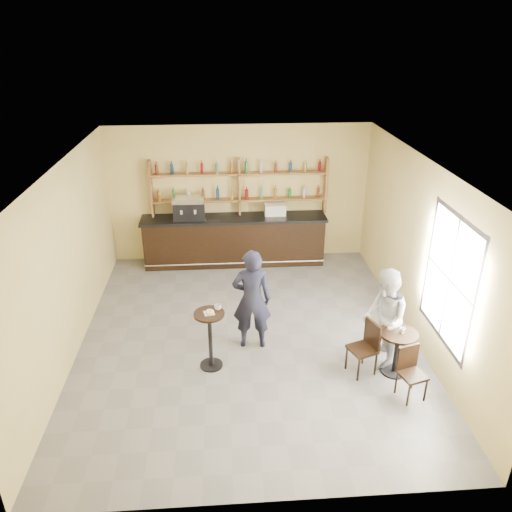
{
  "coord_description": "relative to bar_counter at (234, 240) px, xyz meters",
  "views": [
    {
      "loc": [
        -0.4,
        -7.65,
        5.22
      ],
      "look_at": [
        0.2,
        0.8,
        1.25
      ],
      "focal_mm": 35.0,
      "sensor_mm": 36.0,
      "label": 1
    }
  ],
  "objects": [
    {
      "name": "pedestal_table",
      "position": [
        -0.52,
        -3.97,
        -0.06
      ],
      "size": [
        0.56,
        0.56,
        1.03
      ],
      "primitive_type": null,
      "rotation": [
        0.0,
        0.0,
        -0.13
      ],
      "color": "black",
      "rests_on": "floor"
    },
    {
      "name": "espresso_machine",
      "position": [
        -1.02,
        0.0,
        0.83
      ],
      "size": [
        0.74,
        0.5,
        0.51
      ],
      "primitive_type": null,
      "rotation": [
        0.0,
        0.0,
        0.07
      ],
      "color": "black",
      "rests_on": "bar_counter"
    },
    {
      "name": "wall_left",
      "position": [
        -2.86,
        -3.15,
        1.02
      ],
      "size": [
        0.0,
        7.0,
        7.0
      ],
      "primitive_type": "plane",
      "rotation": [
        1.57,
        0.0,
        1.57
      ],
      "color": "#E0CB7F",
      "rests_on": "floor"
    },
    {
      "name": "patron_second",
      "position": [
        2.32,
        -4.05,
        0.28
      ],
      "size": [
        0.7,
        0.87,
        1.71
      ],
      "primitive_type": "imported",
      "rotation": [
        0.0,
        0.0,
        -1.64
      ],
      "color": "#ADADB2",
      "rests_on": "floor"
    },
    {
      "name": "window_pane",
      "position": [
        3.14,
        -4.35,
        1.12
      ],
      "size": [
        0.0,
        2.0,
        2.0
      ],
      "primitive_type": "plane",
      "rotation": [
        1.57,
        0.0,
        -1.57
      ],
      "color": "white",
      "rests_on": "wall_right"
    },
    {
      "name": "pastry_case",
      "position": [
        0.95,
        0.0,
        0.73
      ],
      "size": [
        0.52,
        0.43,
        0.3
      ],
      "primitive_type": null,
      "rotation": [
        0.0,
        0.0,
        -0.08
      ],
      "color": "silver",
      "rests_on": "bar_counter"
    },
    {
      "name": "ceiling",
      "position": [
        0.14,
        -3.15,
        2.62
      ],
      "size": [
        7.0,
        7.0,
        0.0
      ],
      "primitive_type": "plane",
      "rotation": [
        3.14,
        0.0,
        0.0
      ],
      "color": "white",
      "rests_on": "wall_back"
    },
    {
      "name": "wall_back",
      "position": [
        0.14,
        0.35,
        1.02
      ],
      "size": [
        7.0,
        0.0,
        7.0
      ],
      "primitive_type": "plane",
      "rotation": [
        1.57,
        0.0,
        0.0
      ],
      "color": "#E0CB7F",
      "rests_on": "floor"
    },
    {
      "name": "cup_pedestal",
      "position": [
        -0.38,
        -3.87,
        0.5
      ],
      "size": [
        0.13,
        0.13,
        0.09
      ],
      "primitive_type": "imported",
      "rotation": [
        0.0,
        0.0,
        -0.19
      ],
      "color": "white",
      "rests_on": "pedestal_table"
    },
    {
      "name": "napkin",
      "position": [
        -0.52,
        -3.97,
        0.45
      ],
      "size": [
        0.19,
        0.19,
        0.0
      ],
      "primitive_type": "cube",
      "rotation": [
        0.0,
        0.0,
        0.22
      ],
      "color": "white",
      "rests_on": "pedestal_table"
    },
    {
      "name": "window_frame",
      "position": [
        3.13,
        -4.35,
        1.12
      ],
      "size": [
        0.04,
        1.7,
        2.1
      ],
      "primitive_type": null,
      "color": "black",
      "rests_on": "wall_right"
    },
    {
      "name": "wall_front",
      "position": [
        0.14,
        -6.65,
        1.02
      ],
      "size": [
        7.0,
        0.0,
        7.0
      ],
      "primitive_type": "plane",
      "rotation": [
        -1.57,
        0.0,
        0.0
      ],
      "color": "#E0CB7F",
      "rests_on": "floor"
    },
    {
      "name": "chair_west",
      "position": [
        1.92,
        -4.3,
        -0.12
      ],
      "size": [
        0.51,
        0.51,
        0.91
      ],
      "primitive_type": null,
      "rotation": [
        0.0,
        0.0,
        -1.21
      ],
      "color": "black",
      "rests_on": "floor"
    },
    {
      "name": "liquor_bottles",
      "position": [
        0.14,
        0.22,
        1.4
      ],
      "size": [
        3.68,
        0.1,
        1.0
      ],
      "primitive_type": null,
      "color": "#8C5919",
      "rests_on": "shelf_unit"
    },
    {
      "name": "donut",
      "position": [
        -0.51,
        -3.98,
        0.48
      ],
      "size": [
        0.15,
        0.15,
        0.05
      ],
      "primitive_type": "torus",
      "rotation": [
        0.0,
        0.0,
        0.08
      ],
      "color": "tan",
      "rests_on": "napkin"
    },
    {
      "name": "shelf_unit",
      "position": [
        0.14,
        0.22,
        1.23
      ],
      "size": [
        4.0,
        0.26,
        1.4
      ],
      "primitive_type": null,
      "color": "brown",
      "rests_on": "wall_back"
    },
    {
      "name": "man_main",
      "position": [
        0.2,
        -3.4,
        0.35
      ],
      "size": [
        0.7,
        0.48,
        1.85
      ],
      "primitive_type": "imported",
      "rotation": [
        0.0,
        0.0,
        3.09
      ],
      "color": "black",
      "rests_on": "floor"
    },
    {
      "name": "cafe_table",
      "position": [
        2.47,
        -4.35,
        -0.19
      ],
      "size": [
        0.75,
        0.75,
        0.77
      ],
      "primitive_type": null,
      "rotation": [
        0.0,
        0.0,
        0.27
      ],
      "color": "black",
      "rests_on": "floor"
    },
    {
      "name": "wall_right",
      "position": [
        3.14,
        -3.15,
        1.02
      ],
      "size": [
        0.0,
        7.0,
        7.0
      ],
      "primitive_type": "plane",
      "rotation": [
        1.57,
        0.0,
        -1.57
      ],
      "color": "#E0CB7F",
      "rests_on": "floor"
    },
    {
      "name": "bar_counter",
      "position": [
        0.0,
        0.0,
        0.0
      ],
      "size": [
        4.27,
        0.83,
        1.16
      ],
      "primitive_type": null,
      "color": "black",
      "rests_on": "floor"
    },
    {
      "name": "cup_cafe",
      "position": [
        2.52,
        -4.35,
        0.24
      ],
      "size": [
        0.09,
        0.09,
        0.09
      ],
      "primitive_type": "imported",
      "rotation": [
        0.0,
        0.0,
        0.0
      ],
      "color": "white",
      "rests_on": "cafe_table"
    },
    {
      "name": "chair_south",
      "position": [
        2.52,
        -4.95,
        -0.16
      ],
      "size": [
        0.45,
        0.45,
        0.84
      ],
      "primitive_type": null,
      "rotation": [
        0.0,
        0.0,
        0.29
      ],
      "color": "black",
      "rests_on": "floor"
    },
    {
      "name": "floor",
      "position": [
        0.14,
        -3.15,
        -0.58
      ],
      "size": [
        7.0,
        7.0,
        0.0
      ],
      "primitive_type": "plane",
      "color": "slate",
      "rests_on": "ground"
    }
  ]
}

